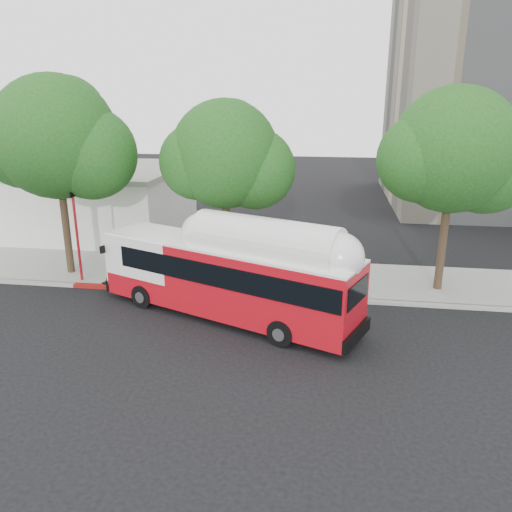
{
  "coord_description": "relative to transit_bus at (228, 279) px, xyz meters",
  "views": [
    {
      "loc": [
        3.79,
        -16.82,
        8.65
      ],
      "look_at": [
        0.88,
        3.0,
        2.23
      ],
      "focal_mm": 35.0,
      "sensor_mm": 36.0,
      "label": 1
    }
  ],
  "objects": [
    {
      "name": "transit_bus",
      "position": [
        0.0,
        0.0,
        0.0
      ],
      "size": [
        11.77,
        6.49,
        3.52
      ],
      "rotation": [
        0.0,
        0.0,
        -0.4
      ],
      "color": "#B10C17",
      "rests_on": "ground"
    },
    {
      "name": "street_tree_right",
      "position": [
        9.51,
        4.24,
        4.61
      ],
      "size": [
        6.21,
        5.4,
        9.18
      ],
      "color": "#2D2116",
      "rests_on": "ground"
    },
    {
      "name": "curb_strip",
      "position": [
        0.07,
        2.28,
        -1.57
      ],
      "size": [
        60.0,
        0.3,
        0.15
      ],
      "primitive_type": "cube",
      "color": "gray",
      "rests_on": "ground"
    },
    {
      "name": "red_curb_segment",
      "position": [
        -2.93,
        2.28,
        -1.57
      ],
      "size": [
        10.0,
        0.32,
        0.16
      ],
      "primitive_type": "cube",
      "color": "maroon",
      "rests_on": "ground"
    },
    {
      "name": "ground",
      "position": [
        0.07,
        -1.62,
        -1.65
      ],
      "size": [
        120.0,
        120.0,
        0.0
      ],
      "primitive_type": "plane",
      "color": "black",
      "rests_on": "ground"
    },
    {
      "name": "sidewalk",
      "position": [
        0.07,
        4.88,
        -1.57
      ],
      "size": [
        60.0,
        5.0,
        0.15
      ],
      "primitive_type": "cube",
      "color": "gray",
      "rests_on": "ground"
    },
    {
      "name": "street_tree_left",
      "position": [
        -8.46,
        3.94,
        4.96
      ],
      "size": [
        6.67,
        5.8,
        9.74
      ],
      "color": "#2D2116",
      "rests_on": "ground"
    },
    {
      "name": "low_commercial_bldg",
      "position": [
        -13.93,
        12.38,
        0.51
      ],
      "size": [
        16.2,
        10.2,
        4.25
      ],
      "color": "silver",
      "rests_on": "ground"
    },
    {
      "name": "street_tree_mid",
      "position": [
        -0.52,
        4.44,
        4.26
      ],
      "size": [
        5.75,
        5.0,
        8.62
      ],
      "color": "#2D2116",
      "rests_on": "ground"
    },
    {
      "name": "signal_pole",
      "position": [
        -7.81,
        2.81,
        0.66
      ],
      "size": [
        0.13,
        0.42,
        4.48
      ],
      "color": "#AA121B",
      "rests_on": "ground"
    }
  ]
}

